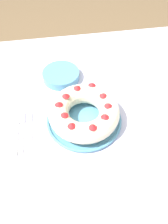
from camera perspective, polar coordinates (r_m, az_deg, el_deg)
The scene contains 8 objects.
ground_plane at distance 1.56m, azimuth -0.43°, elevation -18.67°, with size 8.00×8.00×0.00m, color brown.
dining_table at distance 0.97m, azimuth -0.65°, elevation -5.35°, with size 1.35×1.30×0.73m.
serving_dish at distance 0.91m, azimuth -0.00°, elevation -1.98°, with size 0.31×0.31×0.02m.
bundt_cake at distance 0.87m, azimuth -0.00°, elevation 0.05°, with size 0.28×0.28×0.10m.
fork at distance 0.92m, azimuth -15.92°, elevation -4.16°, with size 0.02×0.19×0.01m.
serving_knife at distance 0.91m, azimuth -17.39°, elevation -5.86°, with size 0.02×0.21×0.01m.
cake_knife at distance 0.91m, azimuth -13.90°, elevation -4.95°, with size 0.02×0.18×0.01m.
side_bowl at distance 1.08m, azimuth -6.02°, elevation 9.53°, with size 0.18×0.18×0.04m, color #518EB2.
Camera 1 is at (-0.07, -0.53, 1.47)m, focal length 35.00 mm.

